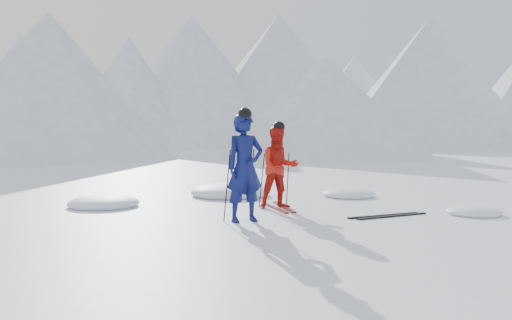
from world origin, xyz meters
name	(u,v)px	position (x,y,z in m)	size (l,w,h in m)	color
ground	(342,211)	(0.00, 0.00, 0.00)	(160.00, 160.00, 0.00)	white
mountain_range	(164,72)	(5.71, 35.31, 6.72)	(106.15, 62.94, 15.53)	#B2BCD1
skier_blue	(245,168)	(-2.42, -0.39, 1.01)	(0.74, 0.48, 2.02)	#0C134D
skier_red	(279,167)	(-1.02, 0.96, 0.90)	(0.88, 0.68, 1.80)	red
pole_blue_left	(227,186)	(-2.72, -0.24, 0.67)	(0.02, 0.02, 1.35)	black
pole_blue_right	(252,184)	(-2.17, -0.14, 0.67)	(0.02, 0.02, 1.35)	black
pole_red_left	(262,180)	(-1.32, 1.21, 0.60)	(0.02, 0.02, 1.20)	black
pole_red_right	(288,180)	(-0.72, 1.11, 0.60)	(0.02, 0.02, 1.20)	black
ski_worn_left	(274,208)	(-1.14, 0.96, 0.01)	(0.09, 1.70, 0.03)	black
ski_worn_right	(284,207)	(-0.90, 0.96, 0.01)	(0.09, 1.70, 0.03)	black
ski_loose_a	(384,215)	(0.36, -0.94, 0.01)	(0.09, 1.70, 0.03)	black
ski_loose_b	(392,216)	(0.46, -1.09, 0.01)	(0.09, 1.70, 0.03)	black
snow_lumps	(237,199)	(-1.28, 2.73, 0.00)	(7.99, 6.63, 0.46)	white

